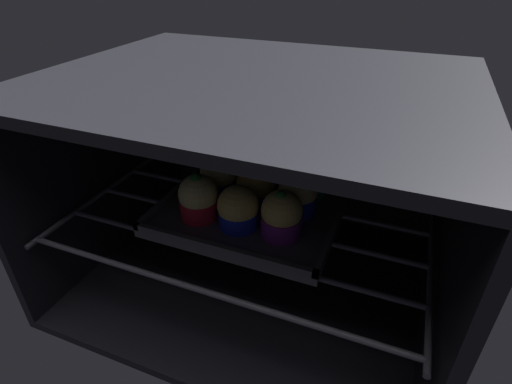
{
  "coord_description": "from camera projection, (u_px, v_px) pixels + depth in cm",
  "views": [
    {
      "loc": [
        20.05,
        -27.61,
        50.1
      ],
      "look_at": [
        0.0,
        22.31,
        17.01
      ],
      "focal_mm": 27.75,
      "sensor_mm": 36.0,
      "label": 1
    }
  ],
  "objects": [
    {
      "name": "muffin_row1_col0",
      "position": [
        219.0,
        176.0,
        0.64
      ],
      "size": [
        5.99,
        5.99,
        7.15
      ],
      "color": "#1928B7",
      "rests_on": "baking_tray"
    },
    {
      "name": "muffin_row2_col0",
      "position": [
        235.0,
        160.0,
        0.7
      ],
      "size": [
        5.81,
        5.81,
        6.36
      ],
      "color": "#1928B7",
      "rests_on": "baking_tray"
    },
    {
      "name": "muffin_row1_col2",
      "position": [
        298.0,
        194.0,
        0.6
      ],
      "size": [
        6.0,
        6.0,
        6.93
      ],
      "color": "#1928B7",
      "rests_on": "baking_tray"
    },
    {
      "name": "muffin_row2_col1",
      "position": [
        270.0,
        167.0,
        0.68
      ],
      "size": [
        5.97,
        5.97,
        6.46
      ],
      "color": "red",
      "rests_on": "baking_tray"
    },
    {
      "name": "oven_rack",
      "position": [
        255.0,
        211.0,
        0.65
      ],
      "size": [
        54.8,
        42.0,
        0.8
      ],
      "color": "#51515B",
      "rests_on": "oven_cavity"
    },
    {
      "name": "muffin_row0_col0",
      "position": [
        199.0,
        198.0,
        0.59
      ],
      "size": [
        5.97,
        5.97,
        7.46
      ],
      "color": "red",
      "rests_on": "baking_tray"
    },
    {
      "name": "muffin_row0_col1",
      "position": [
        239.0,
        209.0,
        0.57
      ],
      "size": [
        6.05,
        6.05,
        6.53
      ],
      "color": "#1928B7",
      "rests_on": "baking_tray"
    },
    {
      "name": "muffin_row1_col1",
      "position": [
        255.0,
        186.0,
        0.62
      ],
      "size": [
        6.2,
        6.2,
        6.64
      ],
      "color": "#1928B7",
      "rests_on": "baking_tray"
    },
    {
      "name": "baking_tray",
      "position": [
        256.0,
        204.0,
        0.64
      ],
      "size": [
        27.47,
        27.47,
        2.2
      ],
      "color": "#4C4C51",
      "rests_on": "oven_rack"
    },
    {
      "name": "oven_cavity",
      "position": [
        265.0,
        181.0,
        0.66
      ],
      "size": [
        59.0,
        47.0,
        37.0
      ],
      "color": "black",
      "rests_on": "ground"
    },
    {
      "name": "muffin_row2_col2",
      "position": [
        311.0,
        173.0,
        0.65
      ],
      "size": [
        6.24,
        6.24,
        7.34
      ],
      "color": "#0C8C84",
      "rests_on": "baking_tray"
    },
    {
      "name": "muffin_row0_col2",
      "position": [
        282.0,
        215.0,
        0.55
      ],
      "size": [
        5.85,
        5.85,
        7.34
      ],
      "color": "#7A238C",
      "rests_on": "baking_tray"
    }
  ]
}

